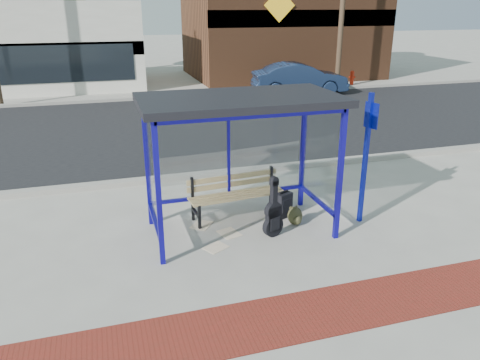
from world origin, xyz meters
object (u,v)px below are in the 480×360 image
object	(u,v)px
backpack	(295,216)
guitar_bag	(273,216)
parked_car	(300,78)
suitcase	(284,205)
fire_hydrant	(352,77)
bench	(236,192)

from	to	relation	value
backpack	guitar_bag	bearing A→B (deg)	-152.60
backpack	parked_car	xyz separation A→B (m)	(5.55, 12.51, 0.53)
suitcase	fire_hydrant	distance (m)	16.59
guitar_bag	bench	bearing A→B (deg)	93.04
guitar_bag	backpack	bearing A→B (deg)	10.92
suitcase	fire_hydrant	size ratio (longest dim) A/B	0.75
parked_car	bench	bearing A→B (deg)	158.47
fire_hydrant	parked_car	bearing A→B (deg)	-155.69
suitcase	backpack	xyz separation A→B (m)	(0.08, -0.38, -0.08)
parked_car	fire_hydrant	size ratio (longest dim) A/B	5.94
fire_hydrant	guitar_bag	bearing A→B (deg)	-123.93
guitar_bag	suitcase	distance (m)	0.84
suitcase	fire_hydrant	world-z (taller)	fire_hydrant
bench	parked_car	size ratio (longest dim) A/B	0.44
guitar_bag	parked_car	xyz separation A→B (m)	(6.11, 12.82, 0.32)
guitar_bag	fire_hydrant	xyz separation A→B (m)	(9.73, 14.46, 0.00)
backpack	parked_car	size ratio (longest dim) A/B	0.08
fire_hydrant	bench	bearing A→B (deg)	-126.90
bench	fire_hydrant	world-z (taller)	bench
backpack	parked_car	bearing A→B (deg)	64.24
parked_car	fire_hydrant	xyz separation A→B (m)	(3.62, 1.63, -0.31)
bench	fire_hydrant	size ratio (longest dim) A/B	2.60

